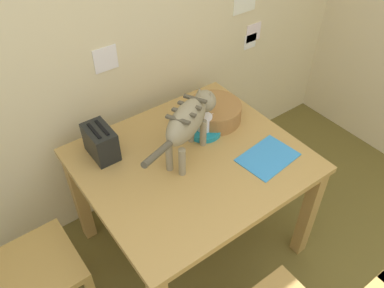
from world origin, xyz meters
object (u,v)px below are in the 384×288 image
dining_table (192,170)px  toaster (101,142)px  saucer_bowl (204,130)px  coffee_mug (205,122)px  wooden_chair_far (24,272)px  magazine (268,157)px  cat (189,119)px  wicker_basket (214,112)px  book_stack (215,105)px

dining_table → toaster: bearing=140.0°
saucer_bowl → toaster: (-0.54, 0.18, 0.07)m
coffee_mug → wooden_chair_far: 1.18m
magazine → wooden_chair_far: wooden_chair_far is taller
cat → saucer_bowl: (0.17, 0.09, -0.21)m
saucer_bowl → coffee_mug: size_ratio=1.51×
wicker_basket → saucer_bowl: bearing=-153.5°
dining_table → cat: (0.02, 0.04, 0.31)m
cat → wooden_chair_far: size_ratio=0.65×
dining_table → wicker_basket: 0.38m
dining_table → wicker_basket: size_ratio=3.59×
saucer_bowl → book_stack: book_stack is taller
book_stack → saucer_bowl: bearing=-144.3°
saucer_bowl → wicker_basket: 0.14m
magazine → wicker_basket: (-0.03, 0.42, 0.05)m
book_stack → toaster: 0.74m
cat → wicker_basket: cat is taller
dining_table → wicker_basket: (0.30, 0.19, 0.15)m
wicker_basket → wooden_chair_far: 1.29m
magazine → toaster: (-0.69, 0.54, 0.08)m
dining_table → wooden_chair_far: 0.97m
saucer_bowl → coffee_mug: (0.00, 0.00, 0.06)m
saucer_bowl → cat: bearing=-152.4°
dining_table → saucer_bowl: (0.18, 0.13, 0.10)m
magazine → dining_table: bearing=137.7°
coffee_mug → wooden_chair_far: wooden_chair_far is taller
book_stack → toaster: (-0.73, 0.04, 0.05)m
toaster → coffee_mug: bearing=-17.7°
saucer_bowl → book_stack: (0.19, 0.14, 0.02)m
book_stack → toaster: toaster is taller
cat → magazine: size_ratio=2.06×
saucer_bowl → magazine: size_ratio=0.65×
cat → coffee_mug: bearing=89.5°
dining_table → magazine: bearing=-35.8°
dining_table → coffee_mug: 0.28m
dining_table → cat: bearing=70.5°
cat → magazine: bearing=20.5°
coffee_mug → cat: bearing=-152.9°
saucer_bowl → wooden_chair_far: (-1.12, -0.05, -0.30)m
dining_table → cat: 0.32m
coffee_mug → wooden_chair_far: (-1.13, -0.05, -0.36)m
dining_table → saucer_bowl: bearing=35.6°
coffee_mug → magazine: 0.40m
dining_table → toaster: size_ratio=5.62×
cat → wicker_basket: bearing=89.6°
cat → saucer_bowl: 0.28m
dining_table → book_stack: 0.47m
cat → coffee_mug: size_ratio=4.74×
wicker_basket → toaster: toaster is taller
magazine → wicker_basket: wicker_basket is taller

